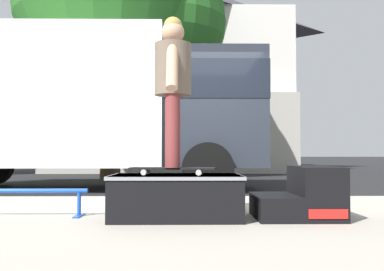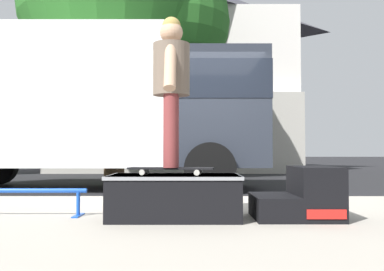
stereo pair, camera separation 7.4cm
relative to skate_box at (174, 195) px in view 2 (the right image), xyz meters
name	(u,v)px [view 2 (the right image)]	position (x,y,z in m)	size (l,w,h in m)	color
ground_plane	(195,201)	(0.20, 2.59, -0.33)	(140.00, 140.00, 0.00)	black
sidewalk_slab	(197,233)	(0.20, -0.41, -0.27)	(50.00, 5.00, 0.12)	#A8A093
skate_box	(174,195)	(0.00, 0.00, 0.00)	(1.19, 0.77, 0.40)	black
kicker_ramp	(302,197)	(1.17, 0.00, -0.02)	(0.76, 0.71, 0.47)	black
grind_rail	(6,195)	(-1.61, 0.15, -0.02)	(1.52, 0.28, 0.26)	blue
skateboard	(171,169)	(-0.03, -0.03, 0.24)	(0.80, 0.30, 0.07)	black
skater_kid	(171,78)	(-0.03, -0.03, 1.07)	(0.34, 0.72, 1.39)	brown
box_truck	(91,104)	(-1.86, 4.79, 1.37)	(6.91, 2.63, 3.05)	white
street_tree_main	(126,4)	(-1.67, 8.18, 4.52)	(5.85, 5.32, 7.67)	brown
house_behind	(177,72)	(-0.49, 15.26, 3.91)	(9.54, 8.23, 8.40)	silver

